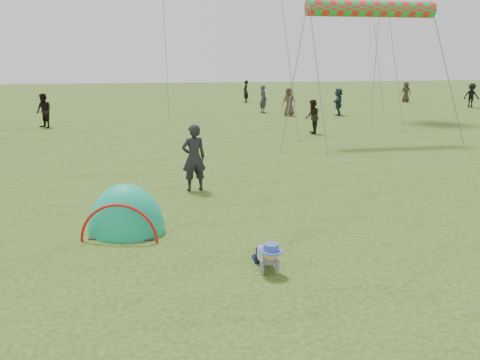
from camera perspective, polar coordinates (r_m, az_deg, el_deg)
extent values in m
plane|color=#213D0E|center=(9.20, 6.88, -9.53)|extent=(140.00, 140.00, 0.00)
ellipsoid|color=#089C40|center=(11.25, -11.97, -5.49)|extent=(1.84, 1.63, 2.04)
imported|color=black|center=(14.29, -4.95, 2.38)|extent=(0.72, 0.54, 1.79)
imported|color=black|center=(43.17, 0.60, 9.43)|extent=(0.65, 0.75, 1.75)
imported|color=black|center=(25.27, 7.72, 6.68)|extent=(0.75, 0.88, 1.61)
imported|color=#30261E|center=(45.42, 17.28, 8.96)|extent=(0.85, 0.60, 1.62)
imported|color=black|center=(29.03, -20.19, 6.95)|extent=(1.06, 1.07, 1.74)
imported|color=black|center=(42.13, 23.46, 8.27)|extent=(1.21, 0.84, 1.71)
imported|color=#46342B|center=(33.13, 5.26, 8.31)|extent=(1.00, 0.95, 1.73)
imported|color=#202E35|center=(33.80, 10.45, 8.19)|extent=(1.15, 1.61, 1.67)
imported|color=#2D2F37|center=(34.91, 2.49, 8.62)|extent=(0.60, 0.74, 1.77)
cylinder|color=red|center=(23.36, 13.80, 17.30)|extent=(5.46, 0.64, 0.64)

